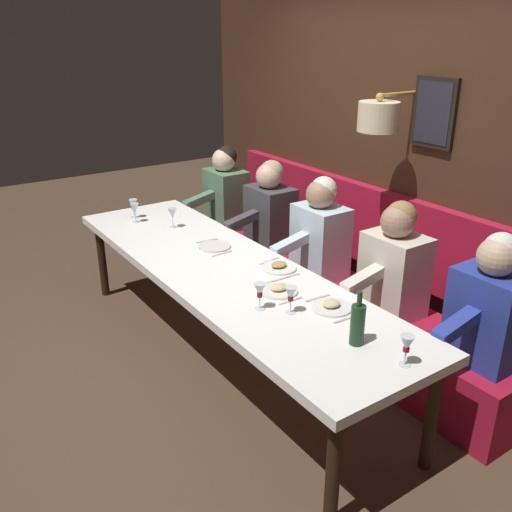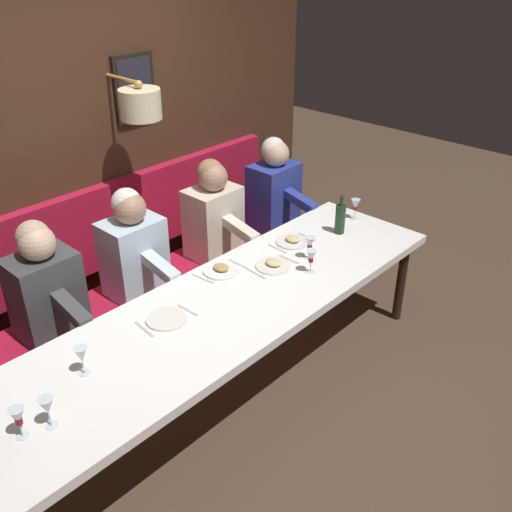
{
  "view_description": "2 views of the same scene",
  "coord_description": "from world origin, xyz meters",
  "px_view_note": "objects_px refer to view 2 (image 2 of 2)",
  "views": [
    {
      "loc": [
        -1.78,
        -2.98,
        2.26
      ],
      "look_at": [
        0.05,
        -0.32,
        0.92
      ],
      "focal_mm": 38.69,
      "sensor_mm": 36.0,
      "label": 1
    },
    {
      "loc": [
        -2.08,
        1.98,
        2.69
      ],
      "look_at": [
        0.05,
        -0.32,
        0.92
      ],
      "focal_mm": 40.03,
      "sensor_mm": 36.0,
      "label": 2
    }
  ],
  "objects_px": {
    "diner_nearest": "(274,186)",
    "wine_glass_5": "(47,407)",
    "diner_far": "(45,285)",
    "wine_glass_3": "(310,244)",
    "diner_near": "(214,212)",
    "wine_glass_4": "(311,257)",
    "wine_glass_0": "(18,417)",
    "wine_bottle": "(340,219)",
    "diner_middle": "(133,247)",
    "wine_glass_2": "(81,355)",
    "dining_table": "(227,311)",
    "wine_glass_1": "(355,205)"
  },
  "relations": [
    {
      "from": "diner_nearest",
      "to": "wine_glass_5",
      "type": "xyz_separation_m",
      "value": [
        -1.0,
        2.68,
        0.04
      ]
    },
    {
      "from": "diner_middle",
      "to": "wine_glass_3",
      "type": "xyz_separation_m",
      "value": [
        -0.91,
        -0.8,
        0.04
      ]
    },
    {
      "from": "wine_glass_2",
      "to": "wine_glass_3",
      "type": "distance_m",
      "value": 1.71
    },
    {
      "from": "wine_glass_1",
      "to": "wine_glass_3",
      "type": "height_order",
      "value": "same"
    },
    {
      "from": "wine_glass_4",
      "to": "wine_glass_2",
      "type": "bearing_deg",
      "value": 81.96
    },
    {
      "from": "dining_table",
      "to": "diner_middle",
      "type": "height_order",
      "value": "diner_middle"
    },
    {
      "from": "dining_table",
      "to": "diner_middle",
      "type": "xyz_separation_m",
      "value": [
        0.88,
        0.03,
        0.13
      ]
    },
    {
      "from": "diner_middle",
      "to": "wine_glass_3",
      "type": "relative_size",
      "value": 4.82
    },
    {
      "from": "diner_middle",
      "to": "wine_glass_5",
      "type": "relative_size",
      "value": 4.82
    },
    {
      "from": "wine_glass_0",
      "to": "wine_glass_4",
      "type": "distance_m",
      "value": 1.99
    },
    {
      "from": "diner_far",
      "to": "wine_glass_3",
      "type": "bearing_deg",
      "value": -121.7
    },
    {
      "from": "wine_glass_3",
      "to": "wine_glass_5",
      "type": "distance_m",
      "value": 2.01
    },
    {
      "from": "diner_nearest",
      "to": "wine_bottle",
      "type": "relative_size",
      "value": 2.64
    },
    {
      "from": "wine_glass_2",
      "to": "diner_near",
      "type": "bearing_deg",
      "value": -64.24
    },
    {
      "from": "diner_middle",
      "to": "wine_glass_4",
      "type": "relative_size",
      "value": 4.82
    },
    {
      "from": "wine_glass_0",
      "to": "wine_bottle",
      "type": "relative_size",
      "value": 0.55
    },
    {
      "from": "diner_nearest",
      "to": "wine_glass_1",
      "type": "xyz_separation_m",
      "value": [
        -0.77,
        -0.07,
        0.04
      ]
    },
    {
      "from": "wine_glass_2",
      "to": "wine_glass_3",
      "type": "bearing_deg",
      "value": -93.45
    },
    {
      "from": "dining_table",
      "to": "diner_far",
      "type": "relative_size",
      "value": 4.14
    },
    {
      "from": "diner_near",
      "to": "wine_glass_4",
      "type": "height_order",
      "value": "diner_near"
    },
    {
      "from": "dining_table",
      "to": "wine_glass_1",
      "type": "distance_m",
      "value": 1.53
    },
    {
      "from": "wine_glass_3",
      "to": "wine_glass_4",
      "type": "bearing_deg",
      "value": 130.48
    },
    {
      "from": "diner_near",
      "to": "wine_glass_2",
      "type": "xyz_separation_m",
      "value": [
        -0.8,
        1.66,
        0.04
      ]
    },
    {
      "from": "diner_near",
      "to": "wine_glass_0",
      "type": "xyz_separation_m",
      "value": [
        -0.97,
        2.08,
        0.04
      ]
    },
    {
      "from": "wine_glass_4",
      "to": "wine_bottle",
      "type": "distance_m",
      "value": 0.63
    },
    {
      "from": "diner_middle",
      "to": "wine_glass_3",
      "type": "bearing_deg",
      "value": -138.44
    },
    {
      "from": "diner_nearest",
      "to": "wine_glass_0",
      "type": "bearing_deg",
      "value": 109.07
    },
    {
      "from": "dining_table",
      "to": "diner_nearest",
      "type": "xyz_separation_m",
      "value": [
        0.88,
        -1.44,
        0.13
      ]
    },
    {
      "from": "wine_glass_0",
      "to": "wine_glass_3",
      "type": "xyz_separation_m",
      "value": [
        0.06,
        -2.13,
        0.0
      ]
    },
    {
      "from": "wine_glass_2",
      "to": "wine_glass_3",
      "type": "height_order",
      "value": "same"
    },
    {
      "from": "diner_middle",
      "to": "dining_table",
      "type": "bearing_deg",
      "value": -178.07
    },
    {
      "from": "dining_table",
      "to": "wine_glass_5",
      "type": "bearing_deg",
      "value": 95.6
    },
    {
      "from": "diner_middle",
      "to": "diner_near",
      "type": "bearing_deg",
      "value": -90.0
    },
    {
      "from": "diner_nearest",
      "to": "wine_glass_2",
      "type": "distance_m",
      "value": 2.51
    },
    {
      "from": "diner_middle",
      "to": "wine_glass_3",
      "type": "distance_m",
      "value": 1.21
    },
    {
      "from": "diner_middle",
      "to": "diner_far",
      "type": "bearing_deg",
      "value": 90.0
    },
    {
      "from": "wine_glass_4",
      "to": "dining_table",
      "type": "bearing_deg",
      "value": 77.31
    },
    {
      "from": "wine_glass_5",
      "to": "wine_bottle",
      "type": "distance_m",
      "value": 2.47
    },
    {
      "from": "diner_near",
      "to": "wine_glass_4",
      "type": "distance_m",
      "value": 1.03
    },
    {
      "from": "diner_nearest",
      "to": "wine_glass_2",
      "type": "xyz_separation_m",
      "value": [
        -0.8,
        2.38,
        0.04
      ]
    },
    {
      "from": "wine_glass_5",
      "to": "wine_glass_0",
      "type": "bearing_deg",
      "value": 72.96
    },
    {
      "from": "diner_nearest",
      "to": "diner_near",
      "type": "height_order",
      "value": "same"
    },
    {
      "from": "diner_near",
      "to": "wine_glass_1",
      "type": "distance_m",
      "value": 1.1
    },
    {
      "from": "wine_glass_3",
      "to": "wine_glass_4",
      "type": "xyz_separation_m",
      "value": [
        -0.12,
        0.14,
        -0.0
      ]
    },
    {
      "from": "wine_glass_2",
      "to": "wine_bottle",
      "type": "xyz_separation_m",
      "value": [
        -0.03,
        -2.17,
        -0.0
      ]
    },
    {
      "from": "wine_glass_0",
      "to": "wine_bottle",
      "type": "height_order",
      "value": "wine_bottle"
    },
    {
      "from": "wine_glass_5",
      "to": "wine_glass_1",
      "type": "bearing_deg",
      "value": -85.24
    },
    {
      "from": "wine_glass_4",
      "to": "diner_nearest",
      "type": "bearing_deg",
      "value": -38.23
    },
    {
      "from": "diner_nearest",
      "to": "wine_glass_0",
      "type": "xyz_separation_m",
      "value": [
        -0.97,
        2.8,
        0.04
      ]
    },
    {
      "from": "wine_glass_2",
      "to": "wine_glass_3",
      "type": "relative_size",
      "value": 1.0
    }
  ]
}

